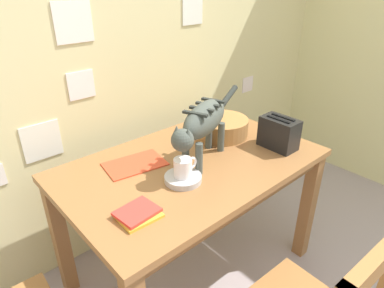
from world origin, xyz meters
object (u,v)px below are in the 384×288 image
(coffee_mug, at_px, (183,167))
(wicker_basket, at_px, (222,127))
(saucer_bowl, at_px, (183,178))
(cat, at_px, (203,122))
(magazine, at_px, (135,164))
(book_stack, at_px, (138,214))
(dining_table, at_px, (192,177))
(toaster, at_px, (279,133))

(coffee_mug, relative_size, wicker_basket, 0.41)
(saucer_bowl, distance_m, wicker_basket, 0.54)
(cat, distance_m, coffee_mug, 0.25)
(saucer_bowl, bearing_deg, magazine, 106.85)
(coffee_mug, height_order, book_stack, coffee_mug)
(saucer_bowl, distance_m, coffee_mug, 0.06)
(magazine, bearing_deg, book_stack, -112.11)
(coffee_mug, distance_m, wicker_basket, 0.54)
(coffee_mug, bearing_deg, dining_table, 35.83)
(magazine, distance_m, toaster, 0.79)
(dining_table, height_order, coffee_mug, coffee_mug)
(dining_table, xyz_separation_m, magazine, (-0.24, 0.17, 0.10))
(coffee_mug, relative_size, toaster, 0.64)
(wicker_basket, bearing_deg, coffee_mug, -155.38)
(magazine, xyz_separation_m, wicker_basket, (0.58, -0.05, 0.05))
(saucer_bowl, xyz_separation_m, coffee_mug, (0.00, 0.00, 0.06))
(book_stack, bearing_deg, dining_table, 22.08)
(cat, bearing_deg, magazine, 33.14)
(toaster, bearing_deg, magazine, 152.22)
(dining_table, distance_m, cat, 0.31)
(coffee_mug, bearing_deg, magazine, 107.53)
(dining_table, distance_m, coffee_mug, 0.25)
(dining_table, xyz_separation_m, wicker_basket, (0.34, 0.12, 0.15))
(book_stack, xyz_separation_m, wicker_basket, (0.79, 0.30, 0.04))
(coffee_mug, height_order, toaster, toaster)
(magazine, height_order, wicker_basket, wicker_basket)
(cat, height_order, book_stack, cat)
(dining_table, distance_m, toaster, 0.53)
(cat, height_order, magazine, cat)
(dining_table, relative_size, toaster, 6.59)
(cat, bearing_deg, toaster, -132.26)
(magazine, xyz_separation_m, toaster, (0.69, -0.37, 0.08))
(saucer_bowl, xyz_separation_m, wicker_basket, (0.49, 0.22, 0.04))
(cat, relative_size, saucer_bowl, 3.78)
(saucer_bowl, bearing_deg, wicker_basket, 24.46)
(coffee_mug, distance_m, book_stack, 0.32)
(dining_table, height_order, saucer_bowl, saucer_bowl)
(toaster, bearing_deg, saucer_bowl, 171.63)
(saucer_bowl, bearing_deg, dining_table, 35.19)
(coffee_mug, xyz_separation_m, book_stack, (-0.30, -0.08, -0.06))
(saucer_bowl, xyz_separation_m, toaster, (0.61, -0.09, 0.07))
(magazine, bearing_deg, toaster, -18.40)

